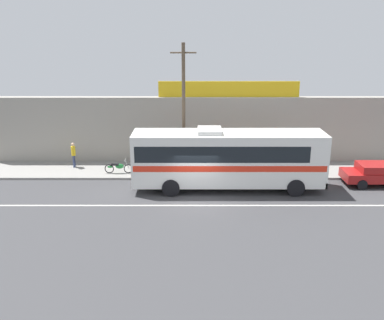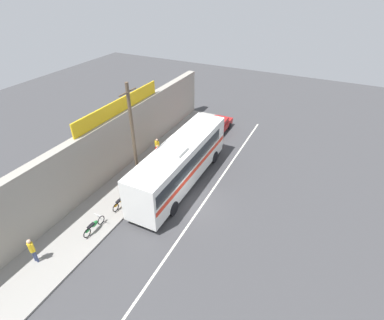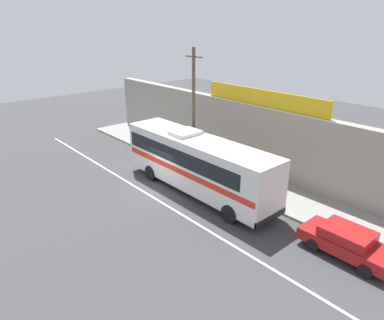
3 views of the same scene
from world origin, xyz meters
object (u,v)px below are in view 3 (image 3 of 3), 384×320
(utility_pole, at_px, (194,110))
(pedestrian_by_curb, at_px, (250,170))
(parked_car, at_px, (347,242))
(motorcycle_orange, at_px, (182,156))
(pedestrian_far_right, at_px, (268,173))
(intercity_bus, at_px, (197,161))
(motorcycle_green, at_px, (162,147))
(pedestrian_far_left, at_px, (152,128))

(utility_pole, relative_size, pedestrian_by_curb, 5.16)
(parked_car, relative_size, motorcycle_orange, 2.18)
(parked_car, relative_size, pedestrian_far_right, 2.65)
(intercity_bus, bearing_deg, motorcycle_green, 160.12)
(intercity_bus, xyz_separation_m, pedestrian_far_right, (2.68, 3.84, -1.01))
(utility_pole, height_order, pedestrian_by_curb, utility_pole)
(motorcycle_orange, distance_m, pedestrian_by_curb, 6.10)
(intercity_bus, height_order, parked_car, intercity_bus)
(motorcycle_orange, bearing_deg, parked_car, -7.07)
(parked_car, xyz_separation_m, motorcycle_green, (-16.51, 1.80, -0.17))
(motorcycle_green, distance_m, pedestrian_far_right, 9.82)
(utility_pole, relative_size, motorcycle_green, 4.47)
(parked_car, xyz_separation_m, pedestrian_far_left, (-19.81, 3.14, 0.43))
(utility_pole, relative_size, pedestrian_far_right, 5.32)
(motorcycle_green, xyz_separation_m, pedestrian_by_curb, (8.73, 0.61, 0.53))
(utility_pole, bearing_deg, pedestrian_far_right, 18.31)
(intercity_bus, xyz_separation_m, motorcycle_orange, (-4.35, 2.45, -1.50))
(intercity_bus, bearing_deg, motorcycle_orange, 150.55)
(intercity_bus, distance_m, parked_car, 9.60)
(parked_car, distance_m, motorcycle_orange, 13.93)
(utility_pole, bearing_deg, parked_car, -6.32)
(motorcycle_green, bearing_deg, pedestrian_by_curb, 4.00)
(intercity_bus, relative_size, motorcycle_orange, 5.90)
(intercity_bus, height_order, pedestrian_far_left, intercity_bus)
(intercity_bus, relative_size, utility_pole, 1.35)
(motorcycle_orange, bearing_deg, pedestrian_by_curb, 6.60)
(parked_car, distance_m, utility_pole, 12.76)
(utility_pole, xyz_separation_m, motorcycle_orange, (-1.72, 0.37, -3.95))
(parked_car, relative_size, motorcycle_green, 2.22)
(pedestrian_far_left, distance_m, pedestrian_by_curb, 12.05)
(pedestrian_far_right, bearing_deg, motorcycle_green, -172.41)
(parked_car, xyz_separation_m, motorcycle_orange, (-13.83, 1.71, -0.17))
(parked_car, relative_size, pedestrian_far_left, 2.41)
(intercity_bus, height_order, pedestrian_by_curb, intercity_bus)
(pedestrian_far_right, xyz_separation_m, pedestrian_by_curb, (-0.99, -0.69, 0.03))
(intercity_bus, xyz_separation_m, motorcycle_green, (-7.03, 2.54, -1.50))
(intercity_bus, bearing_deg, parked_car, 4.46)
(motorcycle_orange, height_order, pedestrian_by_curb, pedestrian_by_curb)
(pedestrian_far_right, bearing_deg, motorcycle_orange, -168.86)
(utility_pole, xyz_separation_m, pedestrian_by_curb, (4.32, 1.07, -3.42))
(motorcycle_orange, height_order, pedestrian_far_right, pedestrian_far_right)
(pedestrian_by_curb, bearing_deg, pedestrian_far_right, 34.70)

